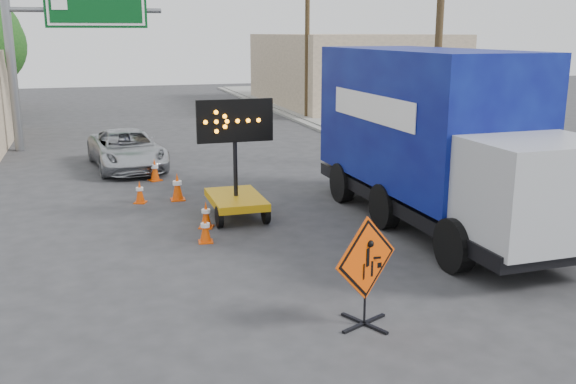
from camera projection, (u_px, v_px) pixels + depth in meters
name	position (u px, v px, depth m)	size (l,w,h in m)	color
ground	(315.00, 303.00, 11.54)	(100.00, 100.00, 0.00)	#2D2D30
curb_right	(357.00, 144.00, 27.49)	(0.40, 60.00, 0.12)	gray
sidewalk_right	(405.00, 141.00, 28.15)	(4.00, 60.00, 0.15)	gray
building_right_far	(349.00, 70.00, 42.51)	(10.00, 14.00, 4.60)	#C7AF8F
highway_gantry	(63.00, 24.00, 25.69)	(6.18, 0.38, 6.90)	slate
utility_pole_near	(439.00, 34.00, 21.96)	(1.80, 0.26, 9.00)	#46351E
utility_pole_far	(307.00, 33.00, 34.94)	(1.80, 0.26, 9.00)	#46351E
construction_sign	(366.00, 269.00, 10.46)	(1.30, 0.94, 1.88)	black
arrow_board	(236.00, 192.00, 16.73)	(1.96, 2.19, 3.11)	#C9900B
pickup_truck	(127.00, 149.00, 22.81)	(2.26, 4.90, 1.36)	#ADB0B4
box_truck	(434.00, 148.00, 15.86)	(3.03, 9.16, 4.33)	black
cone_a	(205.00, 229.00, 14.82)	(0.37, 0.37, 0.65)	#E04404
cone_b	(206.00, 215.00, 15.94)	(0.45, 0.45, 0.67)	#E04404
cone_c	(177.00, 186.00, 18.54)	(0.42, 0.42, 0.80)	#E04404
cone_d	(140.00, 192.00, 18.25)	(0.42, 0.42, 0.64)	#E04404
cone_e	(155.00, 170.00, 20.98)	(0.48, 0.48, 0.73)	#E04404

